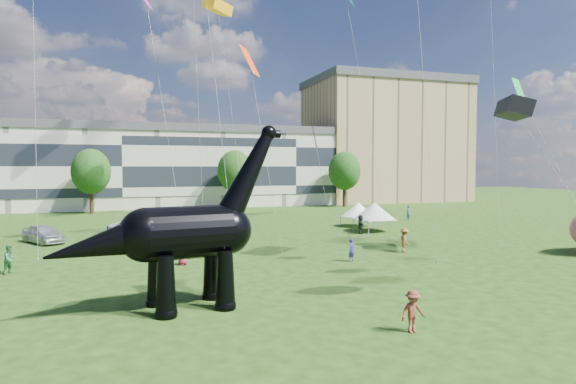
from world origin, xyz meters
name	(u,v)px	position (x,y,z in m)	size (l,w,h in m)	color
ground	(310,325)	(0.00, 0.00, 0.00)	(220.00, 220.00, 0.00)	#16330C
terrace_row	(123,170)	(-8.00, 62.00, 6.00)	(78.00, 11.00, 12.00)	beige
apartment_block	(384,143)	(40.00, 65.00, 11.00)	(28.00, 18.00, 22.00)	tan
tree_mid_left	(91,168)	(-12.00, 53.00, 6.29)	(5.20, 5.20, 9.44)	#382314
tree_mid_right	(235,168)	(8.00, 53.00, 6.29)	(5.20, 5.20, 9.44)	#382314
tree_far_right	(344,168)	(26.00, 53.00, 6.29)	(5.20, 5.20, 9.44)	#382314
dinosaur_sculpture	(180,236)	(-4.75, 3.98, 3.31)	(10.79, 3.53, 8.78)	black
car_silver	(43,234)	(-13.92, 26.70, 0.81)	(1.90, 4.73, 1.61)	silver
car_grey	(118,243)	(-7.81, 20.16, 0.70)	(1.48, 4.24, 1.40)	slate
car_white	(140,227)	(-6.10, 28.91, 0.78)	(2.58, 5.60, 1.56)	white
car_dark	(214,227)	(0.47, 26.34, 0.83)	(2.33, 5.73, 1.66)	#595960
gazebo_near	(374,211)	(16.19, 24.69, 2.02)	(4.37, 4.37, 2.88)	silver
gazebo_far	(358,210)	(16.48, 28.78, 1.80)	(4.75, 4.75, 2.57)	white
visitors	(227,241)	(-0.10, 17.26, 0.88)	(50.60, 35.21, 1.85)	#603475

